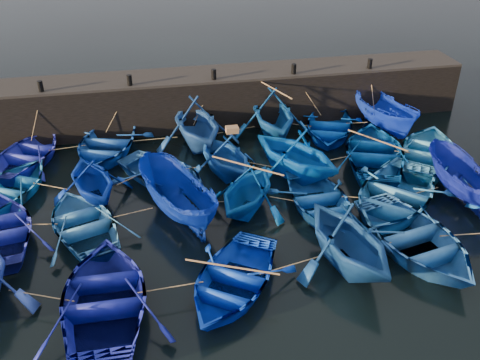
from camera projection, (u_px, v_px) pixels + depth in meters
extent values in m
plane|color=black|center=(258.00, 242.00, 19.10)|extent=(120.00, 120.00, 0.00)
cube|color=black|center=(212.00, 99.00, 27.28)|extent=(26.00, 2.50, 2.50)
cube|color=black|center=(211.00, 74.00, 26.61)|extent=(26.00, 2.50, 0.12)
cylinder|color=black|center=(41.00, 86.00, 24.34)|extent=(0.24, 0.24, 0.50)
cylinder|color=black|center=(129.00, 80.00, 25.02)|extent=(0.24, 0.24, 0.50)
cylinder|color=black|center=(214.00, 74.00, 25.69)|extent=(0.24, 0.24, 0.50)
cylinder|color=black|center=(294.00, 69.00, 26.37)|extent=(0.24, 0.24, 0.50)
cylinder|color=black|center=(370.00, 64.00, 27.05)|extent=(0.24, 0.24, 0.50)
imported|color=#1E259F|center=(28.00, 154.00, 23.81)|extent=(4.95, 5.61, 0.97)
imported|color=#134393|center=(106.00, 144.00, 24.53)|extent=(5.02, 6.01, 1.07)
imported|color=#1C498D|center=(196.00, 122.00, 24.90)|extent=(4.63, 5.17, 2.44)
imported|color=#0E4B8E|center=(273.00, 113.00, 25.89)|extent=(4.17, 4.78, 2.41)
imported|color=#033895|center=(329.00, 126.00, 26.26)|extent=(4.93, 5.70, 0.99)
imported|color=#0C2BD2|center=(385.00, 114.00, 26.47)|extent=(2.48, 4.90, 1.81)
imported|color=#1764A4|center=(10.00, 187.00, 21.41)|extent=(4.95, 5.49, 0.94)
imported|color=#062896|center=(92.00, 178.00, 21.02)|extent=(4.06, 4.41, 1.93)
imported|color=#1E5296|center=(164.00, 173.00, 22.37)|extent=(5.35, 5.45, 0.93)
imported|color=#134CA2|center=(225.00, 154.00, 22.64)|extent=(4.38, 4.70, 2.02)
imported|color=#0450C0|center=(296.00, 152.00, 22.46)|extent=(5.66, 5.85, 2.36)
imported|color=navy|center=(375.00, 152.00, 23.74)|extent=(5.57, 6.52, 1.14)
imported|color=#2E83D1|center=(429.00, 151.00, 23.91)|extent=(5.92, 6.30, 1.06)
imported|color=navy|center=(1.00, 229.00, 18.95)|extent=(4.09, 5.18, 0.97)
imported|color=#2C6AAE|center=(84.00, 223.00, 19.29)|extent=(4.54, 5.34, 0.94)
imported|color=navy|center=(176.00, 197.00, 19.94)|extent=(3.49, 5.11, 1.85)
imported|color=#054DAB|center=(247.00, 189.00, 20.27)|extent=(4.85, 4.98, 1.99)
imported|color=#14519F|center=(319.00, 201.00, 20.55)|extent=(3.48, 4.72, 0.95)
imported|color=#2165A1|center=(394.00, 195.00, 20.68)|extent=(6.90, 6.98, 1.19)
imported|color=navy|center=(460.00, 179.00, 21.24)|extent=(1.77, 4.32, 1.65)
imported|color=navy|center=(106.00, 297.00, 15.90)|extent=(3.96, 5.48, 1.12)
imported|color=#052FC8|center=(232.00, 280.00, 16.67)|extent=(5.34, 5.72, 0.97)
imported|color=navy|center=(349.00, 238.00, 17.39)|extent=(4.67, 5.13, 2.32)
imported|color=#2561AD|center=(416.00, 239.00, 18.33)|extent=(4.89, 6.07, 1.12)
cube|color=olive|center=(232.00, 130.00, 22.10)|extent=(0.52, 0.37, 0.25)
cylinder|color=tan|center=(67.00, 148.00, 24.15)|extent=(1.59, 0.24, 0.04)
cylinder|color=tan|center=(152.00, 139.00, 24.88)|extent=(2.41, 0.04, 0.04)
cylinder|color=tan|center=(235.00, 130.00, 25.73)|extent=(2.00, 0.44, 0.04)
cylinder|color=tan|center=(301.00, 125.00, 26.23)|extent=(0.95, 0.57, 0.04)
cylinder|color=tan|center=(357.00, 123.00, 26.44)|extent=(1.07, 0.12, 0.04)
cylinder|color=tan|center=(52.00, 186.00, 21.30)|extent=(1.50, 0.86, 0.04)
cylinder|color=tan|center=(129.00, 179.00, 21.78)|extent=(1.06, 0.76, 0.04)
cylinder|color=tan|center=(195.00, 168.00, 22.60)|extent=(0.85, 0.15, 0.04)
cylinder|color=tan|center=(260.00, 165.00, 22.83)|extent=(1.12, 0.72, 0.04)
cylinder|color=tan|center=(336.00, 159.00, 23.26)|extent=(2.02, 0.42, 0.04)
cylinder|color=tan|center=(402.00, 152.00, 23.82)|extent=(0.63, 0.34, 0.04)
cylinder|color=tan|center=(42.00, 224.00, 19.09)|extent=(1.06, 0.21, 0.04)
cylinder|color=tan|center=(131.00, 213.00, 19.69)|extent=(1.61, 0.40, 0.04)
cylinder|color=tan|center=(212.00, 202.00, 20.32)|extent=(0.89, 0.14, 0.04)
cylinder|color=tan|center=(283.00, 199.00, 20.51)|extent=(0.95, 0.57, 0.04)
cylinder|color=tan|center=(357.00, 197.00, 20.61)|extent=(1.12, 0.40, 0.04)
cylinder|color=tan|center=(427.00, 190.00, 21.04)|extent=(1.10, 0.27, 0.04)
cylinder|color=tan|center=(41.00, 296.00, 15.96)|extent=(2.00, 0.92, 0.04)
cylinder|color=tan|center=(170.00, 287.00, 16.27)|extent=(2.05, 0.13, 0.04)
cylinder|color=tan|center=(291.00, 265.00, 17.17)|extent=(2.17, 0.51, 0.04)
cylinder|color=tan|center=(382.00, 246.00, 18.02)|extent=(0.80, 0.26, 0.04)
cylinder|color=tan|center=(473.00, 234.00, 18.60)|extent=(2.43, 0.26, 0.04)
cylinder|color=tan|center=(36.00, 117.00, 24.59)|extent=(0.80, 0.69, 2.09)
cylinder|color=tan|center=(118.00, 109.00, 25.30)|extent=(1.41, 0.48, 2.09)
cylinder|color=tan|center=(204.00, 103.00, 25.99)|extent=(1.19, 0.47, 2.09)
cylinder|color=tan|center=(280.00, 95.00, 26.82)|extent=(1.39, 0.06, 2.09)
cylinder|color=tan|center=(308.00, 95.00, 26.83)|extent=(1.41, 0.60, 2.09)
cylinder|color=tan|center=(372.00, 90.00, 27.37)|extent=(0.29, 0.69, 2.08)
cylinder|color=#99724C|center=(273.00, 89.00, 25.25)|extent=(1.08, 2.84, 0.06)
cylinder|color=#99724C|center=(377.00, 140.00, 23.42)|extent=(1.77, 2.49, 0.06)
cylinder|color=#99724C|center=(247.00, 166.00, 19.74)|extent=(2.34, 1.97, 0.06)
cylinder|color=#99724C|center=(232.00, 267.00, 16.41)|extent=(2.74, 1.32, 0.06)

